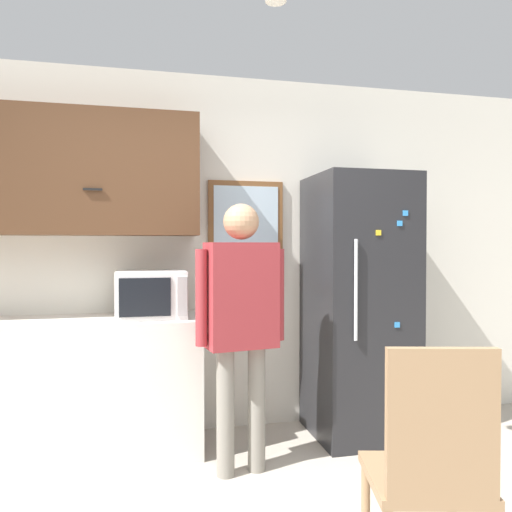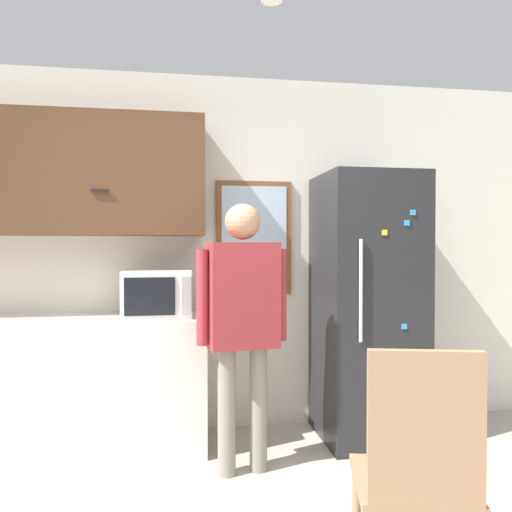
{
  "view_description": "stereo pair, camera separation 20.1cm",
  "coord_description": "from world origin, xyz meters",
  "px_view_note": "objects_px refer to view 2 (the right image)",
  "views": [
    {
      "loc": [
        -0.46,
        -1.72,
        1.41
      ],
      "look_at": [
        0.21,
        1.13,
        1.35
      ],
      "focal_mm": 35.0,
      "sensor_mm": 36.0,
      "label": 1
    },
    {
      "loc": [
        -0.26,
        -1.76,
        1.41
      ],
      "look_at": [
        0.21,
        1.13,
        1.35
      ],
      "focal_mm": 35.0,
      "sensor_mm": 36.0,
      "label": 2
    }
  ],
  "objects_px": {
    "microwave": "(157,294)",
    "person": "(243,309)",
    "chair": "(418,467)",
    "refrigerator": "(367,307)"
  },
  "relations": [
    {
      "from": "microwave",
      "to": "person",
      "type": "bearing_deg",
      "value": -40.38
    },
    {
      "from": "chair",
      "to": "refrigerator",
      "type": "bearing_deg",
      "value": -91.65
    },
    {
      "from": "refrigerator",
      "to": "chair",
      "type": "xyz_separation_m",
      "value": [
        -0.46,
        -1.68,
        -0.41
      ]
    },
    {
      "from": "chair",
      "to": "person",
      "type": "bearing_deg",
      "value": -54.13
    },
    {
      "from": "microwave",
      "to": "person",
      "type": "height_order",
      "value": "person"
    },
    {
      "from": "chair",
      "to": "microwave",
      "type": "bearing_deg",
      "value": -44.87
    },
    {
      "from": "person",
      "to": "refrigerator",
      "type": "xyz_separation_m",
      "value": [
        0.97,
        0.42,
        -0.05
      ]
    },
    {
      "from": "person",
      "to": "chair",
      "type": "distance_m",
      "value": 1.43
    },
    {
      "from": "person",
      "to": "refrigerator",
      "type": "height_order",
      "value": "refrigerator"
    },
    {
      "from": "person",
      "to": "chair",
      "type": "bearing_deg",
      "value": -76.62
    }
  ]
}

